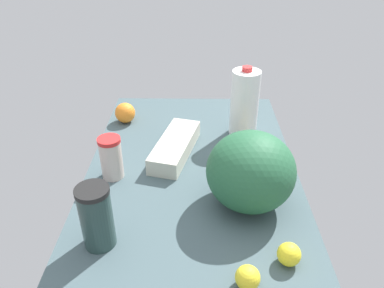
% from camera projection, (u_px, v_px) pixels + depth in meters
% --- Properties ---
extents(countertop, '(1.20, 0.76, 0.03)m').
position_uv_depth(countertop, '(192.00, 170.00, 1.39)').
color(countertop, '#41565B').
rests_on(countertop, ground).
extents(egg_carton, '(0.35, 0.19, 0.06)m').
position_uv_depth(egg_carton, '(175.00, 146.00, 1.44)').
color(egg_carton, beige).
rests_on(egg_carton, countertop).
extents(watermelon, '(0.27, 0.27, 0.25)m').
position_uv_depth(watermelon, '(251.00, 171.00, 1.14)').
color(watermelon, '#26603D').
rests_on(watermelon, countertop).
extents(shaker_bottle, '(0.09, 0.09, 0.19)m').
position_uv_depth(shaker_bottle, '(96.00, 217.00, 1.01)').
color(shaker_bottle, '#273F3C').
rests_on(shaker_bottle, countertop).
extents(milk_jug, '(0.11, 0.11, 0.29)m').
position_uv_depth(milk_jug, '(244.00, 103.00, 1.52)').
color(milk_jug, white).
rests_on(milk_jug, countertop).
extents(tumbler_cup, '(0.08, 0.08, 0.16)m').
position_uv_depth(tumbler_cup, '(111.00, 158.00, 1.29)').
color(tumbler_cup, beige).
rests_on(tumbler_cup, countertop).
extents(lemon_far_back, '(0.06, 0.06, 0.06)m').
position_uv_depth(lemon_far_back, '(248.00, 278.00, 0.92)').
color(lemon_far_back, yellow).
rests_on(lemon_far_back, countertop).
extents(orange_by_jug, '(0.08, 0.08, 0.08)m').
position_uv_depth(orange_by_jug, '(250.00, 148.00, 1.42)').
color(orange_by_jug, orange).
rests_on(orange_by_jug, countertop).
extents(lemon_beside_bowl, '(0.06, 0.06, 0.06)m').
position_uv_depth(lemon_beside_bowl, '(289.00, 254.00, 0.98)').
color(lemon_beside_bowl, yellow).
rests_on(lemon_beside_bowl, countertop).
extents(orange_loose, '(0.09, 0.09, 0.09)m').
position_uv_depth(orange_loose, '(125.00, 113.00, 1.66)').
color(orange_loose, orange).
rests_on(orange_loose, countertop).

